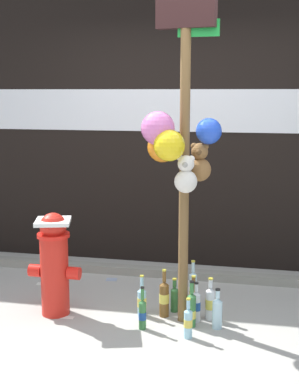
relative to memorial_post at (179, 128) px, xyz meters
The scene contains 19 objects.
ground_plane 1.55m from the memorial_post, 119.38° to the right, with size 14.00×14.00×0.00m, color #9E9B93.
building_wall 1.54m from the memorial_post, 96.11° to the left, with size 10.00×0.21×3.15m.
curb_strip 1.79m from the memorial_post, 99.22° to the left, with size 8.00×0.12×0.08m, color gray.
memorial_post is the anchor object (origin of this frame).
fire_hydrant 1.46m from the memorial_post, behind, with size 0.43×0.33×0.84m.
bottle_0 1.38m from the memorial_post, 28.96° to the right, with size 0.07×0.07×0.37m.
bottle_1 1.42m from the memorial_post, 168.95° to the left, with size 0.07×0.07×0.34m.
bottle_2 1.42m from the memorial_post, 141.60° to the right, with size 0.06×0.06×0.34m.
bottle_3 1.37m from the memorial_post, 145.70° to the left, with size 0.08×0.08×0.39m.
bottle_4 1.40m from the memorial_post, 21.76° to the left, with size 0.08×0.08×0.34m.
bottle_5 1.42m from the memorial_post, 10.02° to the right, with size 0.08×0.08×0.32m.
bottle_6 1.39m from the memorial_post, 10.96° to the left, with size 0.07×0.07×0.32m.
bottle_7 1.41m from the memorial_post, 51.49° to the left, with size 0.07×0.07×0.34m.
bottle_8 1.41m from the memorial_post, 76.82° to the left, with size 0.07×0.07×0.40m.
bottle_9 1.41m from the memorial_post, 105.18° to the left, with size 0.06×0.06×0.29m.
bottle_10 1.42m from the memorial_post, 64.86° to the right, with size 0.06×0.06×0.31m.
litter_0 2.12m from the memorial_post, 157.65° to the left, with size 0.11×0.06×0.01m, color silver.
litter_1 1.76m from the memorial_post, behind, with size 0.13×0.05×0.01m, color silver.
litter_3 1.88m from the memorial_post, 133.30° to the left, with size 0.10×0.09×0.01m, color #8C99B2.
Camera 1 is at (0.77, -3.64, 1.79)m, focal length 50.24 mm.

